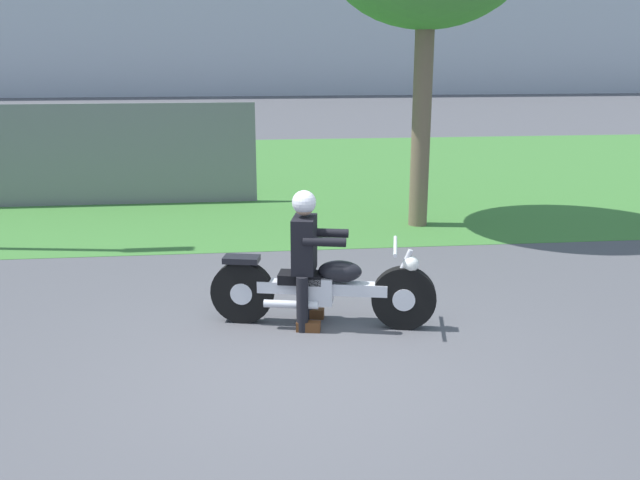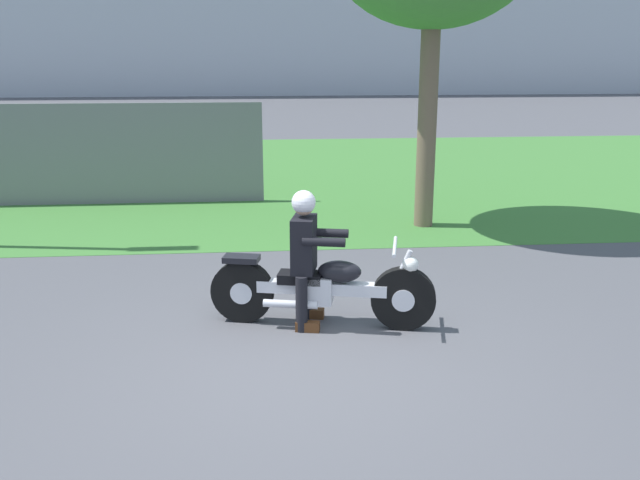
# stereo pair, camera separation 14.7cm
# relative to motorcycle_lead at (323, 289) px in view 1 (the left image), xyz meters

# --- Properties ---
(ground) EXTENTS (120.00, 120.00, 0.00)m
(ground) POSITION_rel_motorcycle_lead_xyz_m (-0.25, -0.96, -0.39)
(ground) COLOR #4C4C51
(grass_verge) EXTENTS (60.00, 12.00, 0.01)m
(grass_verge) POSITION_rel_motorcycle_lead_xyz_m (-0.25, 8.71, -0.39)
(grass_verge) COLOR #3D7533
(grass_verge) RESTS_ON ground
(motorcycle_lead) EXTENTS (2.27, 0.79, 0.88)m
(motorcycle_lead) POSITION_rel_motorcycle_lead_xyz_m (0.00, 0.00, 0.00)
(motorcycle_lead) COLOR black
(motorcycle_lead) RESTS_ON ground
(rider_lead) EXTENTS (0.61, 0.54, 1.40)m
(rider_lead) POSITION_rel_motorcycle_lead_xyz_m (-0.16, 0.04, 0.42)
(rider_lead) COLOR black
(rider_lead) RESTS_ON ground
(fence_segment) EXTENTS (7.00, 0.06, 1.80)m
(fence_segment) POSITION_rel_motorcycle_lead_xyz_m (-4.04, 6.03, 0.51)
(fence_segment) COLOR slate
(fence_segment) RESTS_ON ground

